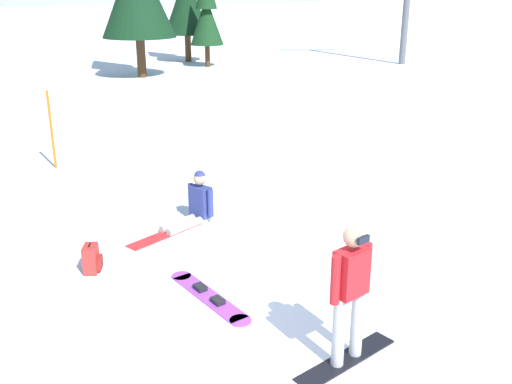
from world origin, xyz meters
TOP-DOWN VIEW (x-y plane):
  - ground_plane at (0.00, 0.00)m, footprint 800.00×800.00m
  - snowboarder_foreground at (1.14, -1.16)m, footprint 1.33×1.15m
  - snowboarder_midground at (-1.02, 3.11)m, footprint 1.47×1.57m
  - loose_snowboard_far_spare at (-0.59, 0.35)m, footprint 1.34×1.69m
  - backpack_red at (-2.45, 1.19)m, footprint 0.27×0.33m
  - trail_marker_pole at (-4.69, 6.66)m, footprint 0.06×0.06m
  - pine_tree_short at (-2.10, 24.92)m, footprint 1.75×1.75m

SIDE VIEW (x-z plane):
  - ground_plane at x=0.00m, z-range 0.00..0.00m
  - loose_snowboard_far_spare at x=-0.59m, z-range -0.03..0.07m
  - backpack_red at x=-2.45m, z-range -0.02..0.45m
  - snowboarder_midground at x=-1.02m, z-range -0.15..0.84m
  - snowboarder_foreground at x=1.14m, z-range 0.05..1.79m
  - trail_marker_pole at x=-4.69m, z-range 0.00..1.89m
  - pine_tree_short at x=-2.10m, z-range 0.23..5.47m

